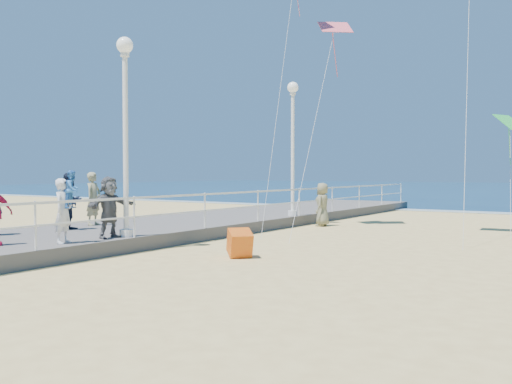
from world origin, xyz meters
The scene contains 15 objects.
ground centered at (0.00, 0.00, 0.00)m, with size 160.00×160.00×0.00m, color #E3C877.
surf_line centered at (0.00, 20.50, 0.03)m, with size 160.00×1.20×0.04m, color silver.
boardwalk centered at (-7.50, 0.00, 0.20)m, with size 5.00×44.00×0.40m, color slate.
railing centered at (-5.05, 0.00, 1.25)m, with size 0.05×42.00×0.55m.
lamp_post_mid centered at (-5.35, 0.00, 3.66)m, with size 0.44×0.44×5.32m.
lamp_post_far centered at (-5.35, 9.00, 3.66)m, with size 0.44×0.44×5.32m.
woman_holding_toddler centered at (-5.58, -1.84, 1.19)m, with size 0.58×0.38×1.58m, color silver.
toddler_held centered at (-5.43, -1.69, 1.71)m, with size 0.45×0.35×0.93m, color #3983D5.
spectator_5 centered at (-5.53, -0.42, 1.21)m, with size 1.51×0.48×1.63m, color #56575A.
spectator_6 centered at (-8.71, 1.79, 1.27)m, with size 0.63×0.42×1.73m, color #99966A.
spectator_7 centered at (-8.10, 0.38, 1.26)m, with size 0.83×0.65×1.72m, color #171F33.
beach_walker_c centered at (-4.21, 9.38, 0.86)m, with size 0.84×0.54×1.71m, color #7B7855.
box_kite centered at (-2.19, 0.78, 0.30)m, with size 0.55×0.55×0.60m, color red.
kite_diamond_pink centered at (-3.65, 9.27, 7.70)m, with size 1.19×1.19×0.02m, color #F95B6C.
kite_diamond_green centered at (2.10, 12.40, 4.00)m, with size 1.02×1.02×0.02m, color green.
Camera 1 is at (5.92, -10.80, 2.13)m, focal length 40.00 mm.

